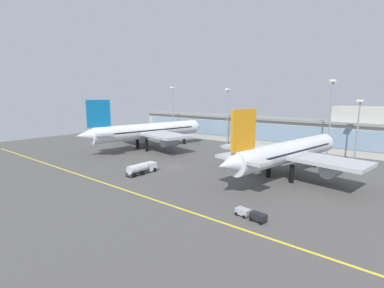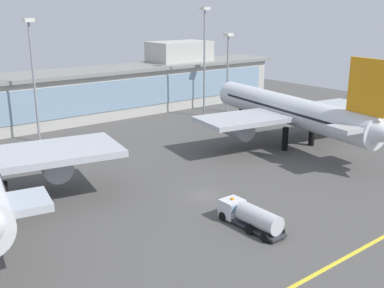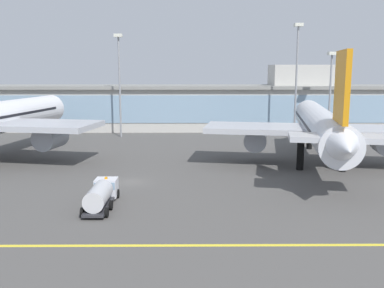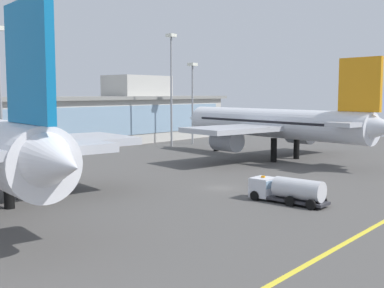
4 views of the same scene
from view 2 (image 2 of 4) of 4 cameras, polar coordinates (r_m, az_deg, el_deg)
The scene contains 8 objects.
ground_plane at distance 64.53m, azimuth 1.53°, elevation -6.37°, with size 180.00×180.00×0.00m, color #514F4C.
taxiway_centreline_stripe at distance 51.40m, azimuth 17.93°, elevation -13.48°, with size 144.00×0.50×0.01m, color yellow.
terminal_building at distance 108.52m, azimuth -16.12°, elevation 5.74°, with size 128.00×14.00×16.65m.
airliner_near_right at distance 89.14m, azimuth 11.95°, elevation 4.05°, with size 37.91×49.54×17.81m.
fuel_tanker_truck at distance 55.48m, azimuth 7.07°, elevation -8.73°, with size 2.93×9.06×2.90m.
apron_light_mast_west at distance 109.76m, azimuth 1.55°, elevation 11.87°, with size 1.80×1.80×25.42m.
apron_light_mast_centre at distance 115.48m, azimuth 4.44°, elevation 10.36°, with size 1.80×1.80×19.35m.
apron_light_mast_east at distance 92.12m, azimuth -19.11°, elevation 9.44°, with size 1.80×1.80×23.33m.
Camera 2 is at (-38.35, -45.57, 24.82)m, focal length 43.23 mm.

